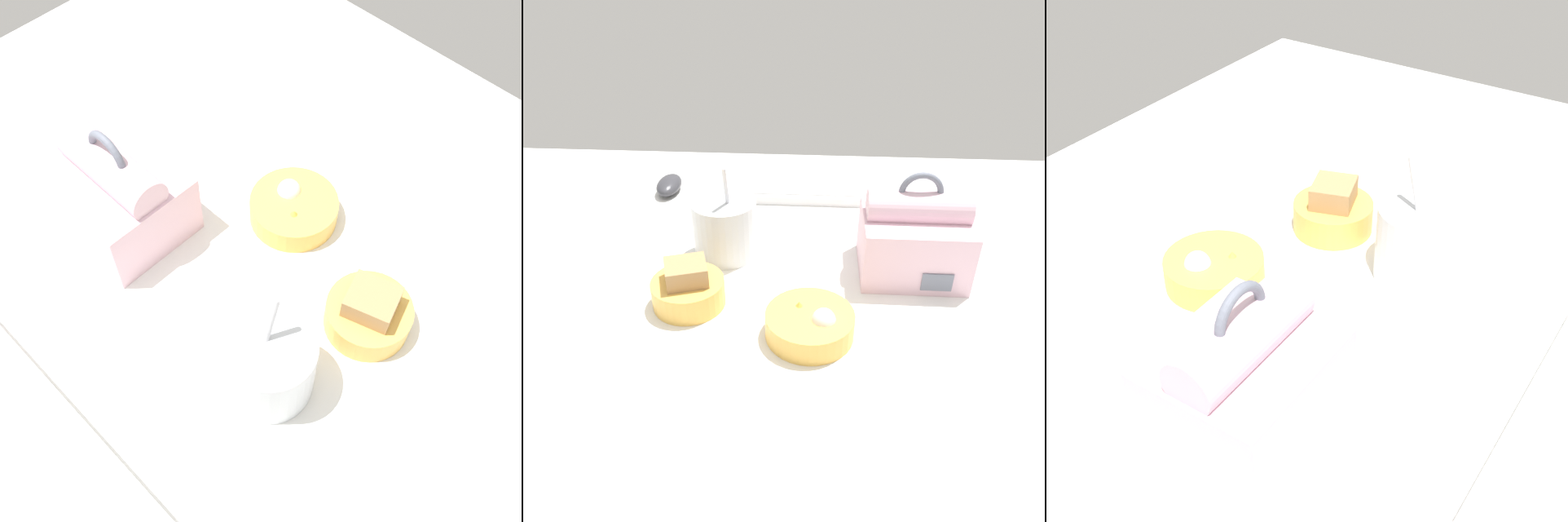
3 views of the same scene
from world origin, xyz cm
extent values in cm
cube|color=white|center=(0.00, 0.00, 1.00)|extent=(140.00, 110.00, 2.00)
cube|color=silver|center=(3.27, 34.20, 2.90)|extent=(41.31, 13.79, 1.80)
cube|color=white|center=(3.27, 34.20, 3.95)|extent=(38.01, 11.30, 0.30)
cube|color=beige|center=(22.89, 5.46, 7.00)|extent=(16.61, 14.35, 10.00)
cylinder|color=beige|center=(22.89, 5.46, 13.51)|extent=(15.78, 5.50, 5.50)
cube|color=slate|center=(25.79, -1.82, 4.75)|extent=(4.65, 0.30, 3.00)
torus|color=slate|center=(22.89, 5.46, 15.99)|extent=(6.81, 1.00, 6.81)
cylinder|color=silver|center=(-8.13, 8.54, 7.00)|extent=(10.83, 10.83, 10.00)
cylinder|color=#C6892D|center=(-8.13, 8.54, 11.70)|extent=(9.53, 9.53, 0.60)
cylinder|color=silver|center=(-7.32, 8.00, 13.08)|extent=(0.70, 3.46, 11.33)
cylinder|color=#EAB24C|center=(-11.44, -5.85, 4.06)|extent=(10.86, 10.86, 4.12)
cube|color=#A87F51|center=(-11.44, -5.85, 6.33)|extent=(7.36, 7.01, 5.77)
cylinder|color=#EAB24C|center=(6.79, -11.77, 3.83)|extent=(12.36, 12.36, 3.65)
ellipsoid|color=white|center=(8.65, -12.69, 5.26)|extent=(3.36, 3.36, 3.96)
cone|color=#EFBC47|center=(5.25, -10.03, 4.83)|extent=(5.59, 5.59, 3.10)
sphere|color=black|center=(7.19, -15.52, 4.02)|extent=(1.48, 1.48, 1.48)
sphere|color=black|center=(7.71, -14.80, 4.02)|extent=(1.48, 1.48, 1.48)
sphere|color=black|center=(7.78, -13.91, 4.02)|extent=(1.48, 1.48, 1.48)
camera|label=1|loc=(-29.27, 31.26, 76.28)|focal=45.00mm
camera|label=2|loc=(6.82, -65.51, 49.65)|focal=35.00mm
camera|label=3|loc=(60.06, 36.83, 57.64)|focal=50.00mm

